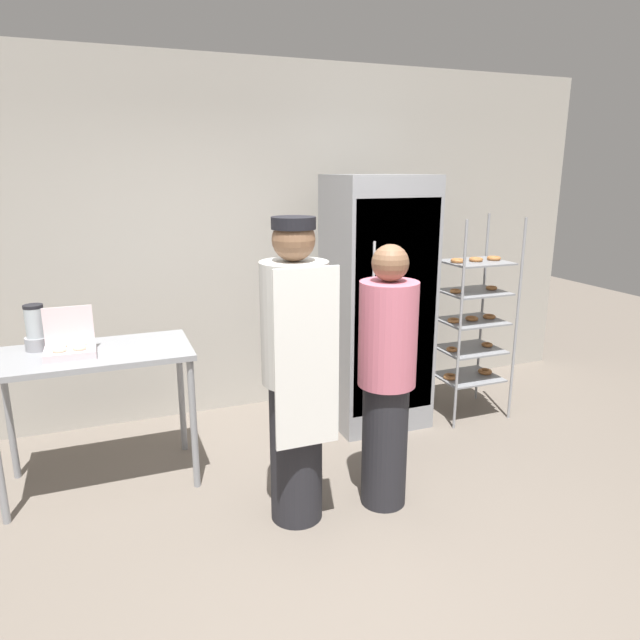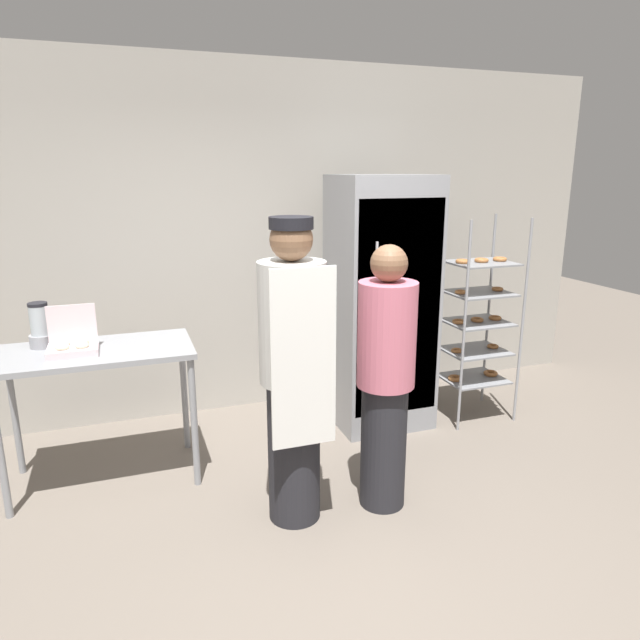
% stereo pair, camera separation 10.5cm
% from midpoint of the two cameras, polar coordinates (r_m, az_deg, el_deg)
% --- Properties ---
extents(ground_plane, '(14.00, 14.00, 0.00)m').
position_cam_midpoint_polar(ground_plane, '(3.30, 3.77, -22.68)').
color(ground_plane, '#6B6056').
extents(back_wall, '(6.40, 0.12, 2.86)m').
position_cam_midpoint_polar(back_wall, '(4.85, -7.64, 7.83)').
color(back_wall, '#ADA89E').
rests_on(back_wall, ground_plane).
extents(refrigerator, '(0.74, 0.68, 1.98)m').
position_cam_midpoint_polar(refrigerator, '(4.52, 5.04, 1.68)').
color(refrigerator, gray).
rests_on(refrigerator, ground_plane).
extents(baking_rack, '(0.56, 0.47, 1.66)m').
position_cam_midpoint_polar(baking_rack, '(4.81, 14.33, 0.02)').
color(baking_rack, '#93969B').
rests_on(baking_rack, ground_plane).
extents(prep_counter, '(1.19, 0.63, 0.91)m').
position_cam_midpoint_polar(prep_counter, '(3.89, -22.36, -4.45)').
color(prep_counter, gray).
rests_on(prep_counter, ground_plane).
extents(donut_box, '(0.29, 0.24, 0.29)m').
position_cam_midpoint_polar(donut_box, '(3.81, -24.44, -2.60)').
color(donut_box, silver).
rests_on(donut_box, prep_counter).
extents(blender_pitcher, '(0.15, 0.15, 0.29)m').
position_cam_midpoint_polar(blender_pitcher, '(4.01, -27.22, -0.88)').
color(blender_pitcher, '#99999E').
rests_on(blender_pitcher, prep_counter).
extents(person_baker, '(0.38, 0.39, 1.77)m').
position_cam_midpoint_polar(person_baker, '(3.20, -3.42, -5.09)').
color(person_baker, '#232328').
rests_on(person_baker, ground_plane).
extents(person_customer, '(0.34, 0.34, 1.61)m').
position_cam_midpoint_polar(person_customer, '(3.39, 5.79, -5.76)').
color(person_customer, '#232328').
rests_on(person_customer, ground_plane).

